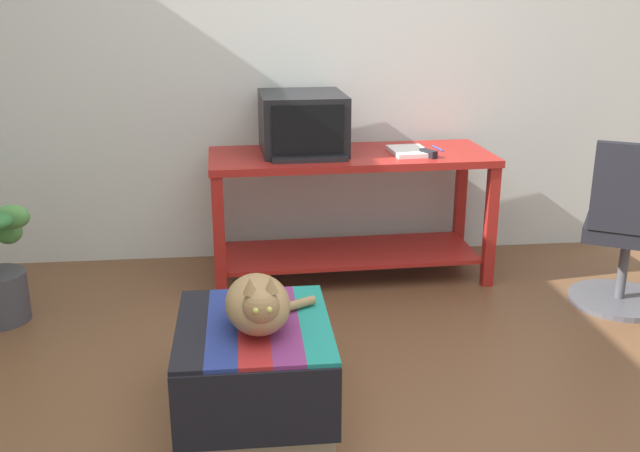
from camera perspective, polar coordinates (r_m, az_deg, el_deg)
name	(u,v)px	position (r m, az deg, el deg)	size (l,w,h in m)	color
ground_plane	(358,436)	(2.83, 3.00, -16.07)	(14.00, 14.00, 0.00)	brown
back_wall	(306,41)	(4.39, -1.10, 14.31)	(8.00, 0.10, 2.60)	silver
desk	(350,193)	(4.10, 2.37, 2.60)	(1.58, 0.65, 0.72)	maroon
tv_monitor	(302,123)	(4.08, -1.39, 8.06)	(0.47, 0.53, 0.32)	black
keyboard	(309,158)	(3.88, -0.88, 5.36)	(0.40, 0.15, 0.02)	black
book	(409,151)	(4.07, 7.00, 5.84)	(0.20, 0.27, 0.02)	white
ottoman_with_blanket	(255,368)	(2.88, -5.14, -11.02)	(0.58, 0.70, 0.38)	tan
cat	(259,304)	(2.70, -4.84, -6.09)	(0.37, 0.41, 0.26)	#9E7A4C
office_chair	(627,237)	(4.02, 22.93, -0.79)	(0.58, 0.58, 0.89)	#4C4C51
stapler	(428,153)	(3.99, 8.49, 5.64)	(0.04, 0.11, 0.04)	black
pen	(438,148)	(4.21, 9.21, 6.03)	(0.01, 0.01, 0.14)	#2351B2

